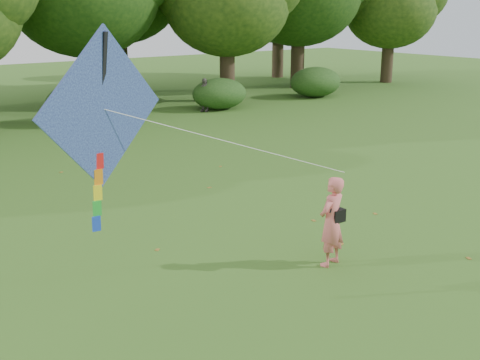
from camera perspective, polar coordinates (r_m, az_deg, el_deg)
ground at (r=11.86m, az=6.78°, el=-8.95°), size 100.00×100.00×0.00m
man_kite_flyer at (r=12.04m, az=8.67°, el=-3.91°), size 0.75×0.59×1.83m
bystander_right at (r=30.16m, az=-3.39°, el=8.05°), size 0.85×1.04×1.66m
crossbody_bag at (r=12.06m, az=9.19°, el=-3.30°), size 0.43×0.20×0.72m
flying_kite at (r=9.73m, az=-12.88°, el=6.36°), size 5.77×1.41×3.30m
shrub_band at (r=26.53m, az=-21.67°, el=5.92°), size 39.15×3.22×1.88m
fallen_leaves at (r=14.41m, az=4.15°, el=-4.24°), size 6.45×14.35×0.01m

